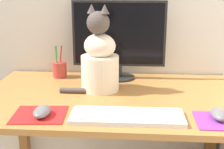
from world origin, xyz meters
TOP-DOWN VIEW (x-y plane):
  - desk at (0.00, 0.00)m, footprint 1.19×0.74m
  - monitor at (0.02, 0.27)m, footprint 0.49×0.17m
  - keyboard at (0.08, -0.26)m, footprint 0.43×0.15m
  - mousepad_left at (-0.26, -0.25)m, footprint 0.21×0.19m
  - mousepad_right at (0.43, -0.25)m, footprint 0.19×0.17m
  - computer_mouse_left at (-0.24, -0.26)m, footprint 0.06×0.11m
  - computer_mouse_right at (0.42, -0.24)m, footprint 0.06×0.11m
  - cat at (-0.06, 0.07)m, footprint 0.30×0.23m
  - pen_cup at (-0.30, 0.27)m, footprint 0.08×0.08m

SIDE VIEW (x-z plane):
  - desk at x=0.00m, z-range 0.26..0.99m
  - mousepad_left at x=-0.26m, z-range 0.73..0.73m
  - mousepad_right at x=0.43m, z-range 0.73..0.73m
  - keyboard at x=0.08m, z-range 0.73..0.75m
  - computer_mouse_left at x=-0.24m, z-range 0.73..0.77m
  - computer_mouse_right at x=0.42m, z-range 0.73..0.77m
  - pen_cup at x=-0.30m, z-range 0.68..0.86m
  - cat at x=-0.06m, z-range 0.67..1.08m
  - monitor at x=0.02m, z-range 0.74..1.15m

